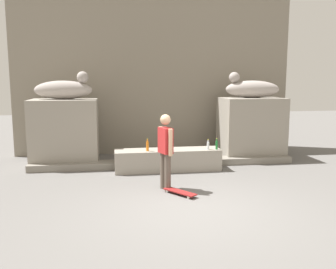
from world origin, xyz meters
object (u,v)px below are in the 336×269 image
(statue_reclining_right, at_px, (251,88))
(skater, at_px, (165,148))
(bottle_red, at_px, (167,145))
(bottle_green, at_px, (217,145))
(bottle_orange, at_px, (147,146))
(bottle_clear, at_px, (208,145))
(skateboard, at_px, (180,192))
(statue_reclining_left, at_px, (64,89))

(statue_reclining_right, bearing_deg, skater, 55.53)
(statue_reclining_right, distance_m, bottle_red, 3.36)
(statue_reclining_right, xyz_separation_m, bottle_red, (-2.77, -1.22, -1.45))
(bottle_green, bearing_deg, bottle_orange, 177.85)
(statue_reclining_right, bearing_deg, bottle_red, 36.14)
(bottle_orange, bearing_deg, bottle_clear, -1.76)
(bottle_orange, distance_m, bottle_red, 0.53)
(bottle_red, bearing_deg, bottle_orange, -171.55)
(bottle_red, height_order, bottle_green, bottle_red)
(bottle_clear, relative_size, bottle_green, 0.92)
(skater, height_order, bottle_red, skater)
(skateboard, bearing_deg, skater, 171.92)
(skater, distance_m, skateboard, 0.99)
(statue_reclining_left, distance_m, bottle_orange, 2.92)
(bottle_green, bearing_deg, statue_reclining_left, 161.43)
(skateboard, xyz_separation_m, bottle_clear, (1.13, 1.95, 0.61))
(bottle_clear, bearing_deg, bottle_orange, 178.24)
(skateboard, relative_size, bottle_red, 2.38)
(skateboard, relative_size, bottle_green, 2.53)
(statue_reclining_left, relative_size, bottle_orange, 5.08)
(skater, xyz_separation_m, bottle_clear, (1.38, 1.52, -0.24))
(skater, relative_size, bottle_orange, 5.15)
(bottle_clear, bearing_deg, bottle_green, -4.91)
(skateboard, bearing_deg, statue_reclining_left, -178.19)
(statue_reclining_left, height_order, bottle_red, statue_reclining_left)
(skateboard, distance_m, bottle_orange, 2.15)
(bottle_red, bearing_deg, skater, -99.96)
(skater, distance_m, bottle_green, 2.21)
(statue_reclining_right, height_order, bottle_clear, statue_reclining_right)
(skater, relative_size, bottle_green, 5.57)
(skateboard, xyz_separation_m, bottle_red, (0.05, 2.08, 0.64))
(skateboard, height_order, bottle_green, bottle_green)
(skateboard, height_order, bottle_red, bottle_red)
(skater, xyz_separation_m, bottle_red, (0.29, 1.65, -0.22))
(bottle_orange, distance_m, bottle_green, 1.84)
(statue_reclining_left, relative_size, bottle_green, 5.48)
(statue_reclining_right, xyz_separation_m, bottle_orange, (-3.30, -1.30, -1.45))
(skater, xyz_separation_m, bottle_green, (1.61, 1.50, -0.23))
(statue_reclining_right, height_order, skateboard, statue_reclining_right)
(skateboard, height_order, bottle_orange, bottle_orange)
(skateboard, xyz_separation_m, bottle_orange, (-0.48, 2.00, 0.64))
(statue_reclining_right, bearing_deg, bottle_clear, 51.00)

